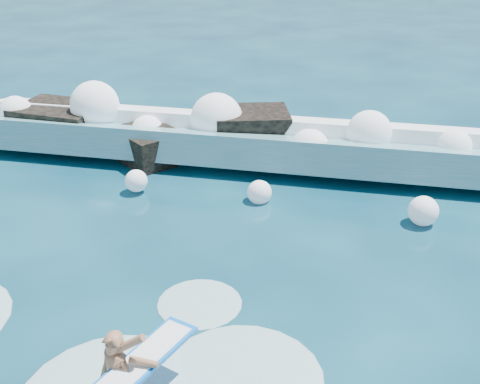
% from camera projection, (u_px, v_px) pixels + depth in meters
% --- Properties ---
extents(ground, '(200.00, 200.00, 0.00)m').
position_uv_depth(ground, '(139.00, 288.00, 11.22)').
color(ground, '#082B40').
rests_on(ground, ground).
extents(breaking_wave, '(16.61, 2.65, 1.43)m').
position_uv_depth(breaking_wave, '(264.00, 144.00, 16.52)').
color(breaking_wave, teal).
rests_on(breaking_wave, ground).
extents(rock_cluster, '(8.24, 3.41, 1.43)m').
position_uv_depth(rock_cluster, '(145.00, 134.00, 17.38)').
color(rock_cluster, black).
rests_on(rock_cluster, ground).
extents(surfer_with_board, '(1.24, 2.83, 1.62)m').
position_uv_depth(surfer_with_board, '(121.00, 379.00, 8.25)').
color(surfer_with_board, '#976546').
rests_on(surfer_with_board, ground).
extents(wave_spray, '(15.27, 4.20, 2.02)m').
position_uv_depth(wave_spray, '(247.00, 128.00, 16.35)').
color(wave_spray, white).
rests_on(wave_spray, ground).
extents(surf_foam, '(9.14, 5.57, 0.14)m').
position_uv_depth(surf_foam, '(82.00, 377.00, 9.12)').
color(surf_foam, silver).
rests_on(surf_foam, ground).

